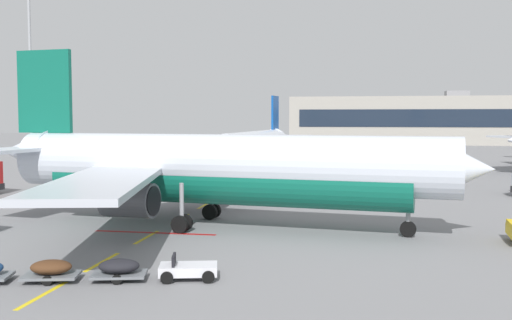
{
  "coord_description": "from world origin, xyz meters",
  "views": [
    {
      "loc": [
        30.9,
        -13.54,
        7.33
      ],
      "look_at": [
        22.25,
        34.83,
        3.79
      ],
      "focal_mm": 41.64,
      "sensor_mm": 36.0,
      "label": 1
    }
  ],
  "objects_px": {
    "baggage_train": "(86,269)",
    "apron_light_mast_near": "(29,34)",
    "airliner_foreground": "(217,168)",
    "airliner_far_center": "(256,145)"
  },
  "relations": [
    {
      "from": "airliner_foreground",
      "to": "apron_light_mast_near",
      "type": "height_order",
      "value": "apron_light_mast_near"
    },
    {
      "from": "airliner_far_center",
      "to": "apron_light_mast_near",
      "type": "bearing_deg",
      "value": -162.11
    },
    {
      "from": "airliner_foreground",
      "to": "baggage_train",
      "type": "relative_size",
      "value": 3.0
    },
    {
      "from": "airliner_far_center",
      "to": "baggage_train",
      "type": "xyz_separation_m",
      "value": [
        2.47,
        -56.93,
        -2.93
      ]
    },
    {
      "from": "airliner_foreground",
      "to": "baggage_train",
      "type": "height_order",
      "value": "airliner_foreground"
    },
    {
      "from": "airliner_foreground",
      "to": "airliner_far_center",
      "type": "relative_size",
      "value": 1.14
    },
    {
      "from": "baggage_train",
      "to": "apron_light_mast_near",
      "type": "relative_size",
      "value": 0.39
    },
    {
      "from": "airliner_foreground",
      "to": "apron_light_mast_near",
      "type": "xyz_separation_m",
      "value": [
        -33.5,
        33.64,
        14.28
      ]
    },
    {
      "from": "airliner_foreground",
      "to": "airliner_far_center",
      "type": "distance_m",
      "value": 43.13
    },
    {
      "from": "baggage_train",
      "to": "apron_light_mast_near",
      "type": "height_order",
      "value": "apron_light_mast_near"
    }
  ]
}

